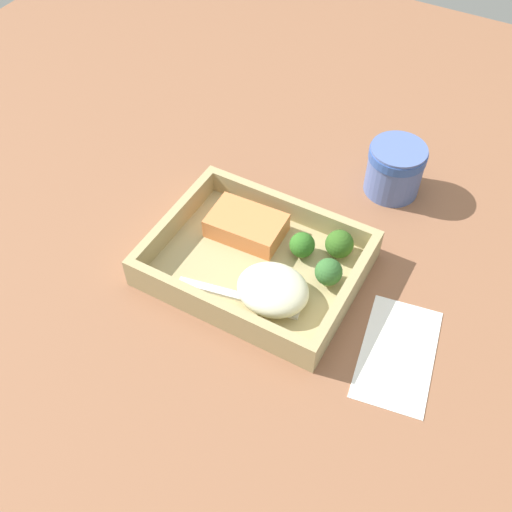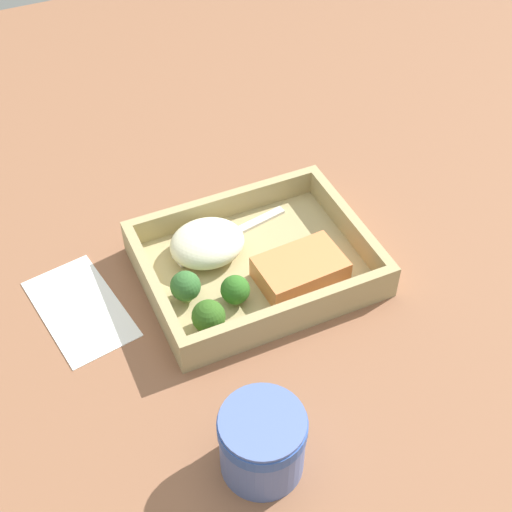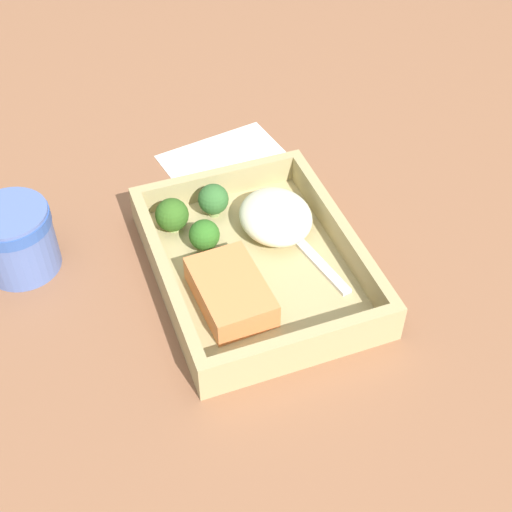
{
  "view_description": "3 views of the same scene",
  "coord_description": "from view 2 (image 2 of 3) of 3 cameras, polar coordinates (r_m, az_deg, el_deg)",
  "views": [
    {
      "loc": [
        24.14,
        -43.28,
        61.05
      ],
      "look_at": [
        0.0,
        0.0,
        2.7
      ],
      "focal_mm": 42.0,
      "sensor_mm": 36.0,
      "label": 1
    },
    {
      "loc": [
        24.26,
        53.13,
        62.61
      ],
      "look_at": [
        0.0,
        0.0,
        2.7
      ],
      "focal_mm": 50.0,
      "sensor_mm": 36.0,
      "label": 2
    },
    {
      "loc": [
        -48.97,
        18.13,
        55.48
      ],
      "look_at": [
        0.0,
        0.0,
        2.7
      ],
      "focal_mm": 50.0,
      "sensor_mm": 36.0,
      "label": 3
    }
  ],
  "objects": [
    {
      "name": "ground_plane",
      "position": [
        0.86,
        0.0,
        -1.71
      ],
      "size": [
        160.0,
        160.0,
        2.0
      ],
      "primitive_type": "cube",
      "color": "brown"
    },
    {
      "name": "takeout_tray",
      "position": [
        0.85,
        0.0,
        -0.99
      ],
      "size": [
        26.42,
        20.57,
        1.2
      ],
      "primitive_type": "cube",
      "color": "tan",
      "rests_on": "ground_plane"
    },
    {
      "name": "tray_rim",
      "position": [
        0.84,
        0.0,
        0.08
      ],
      "size": [
        26.42,
        20.57,
        3.32
      ],
      "color": "tan",
      "rests_on": "takeout_tray"
    },
    {
      "name": "salmon_fillet",
      "position": [
        0.82,
        3.56,
        -1.1
      ],
      "size": [
        10.25,
        6.93,
        2.9
      ],
      "primitive_type": "cube",
      "rotation": [
        0.0,
        0.0,
        0.05
      ],
      "color": "#E48046",
      "rests_on": "takeout_tray"
    },
    {
      "name": "mashed_potatoes",
      "position": [
        0.85,
        -3.92,
        1.04
      ],
      "size": [
        9.03,
        7.91,
        3.87
      ],
      "primitive_type": "ellipsoid",
      "color": "beige",
      "rests_on": "takeout_tray"
    },
    {
      "name": "broccoli_floret_1",
      "position": [
        0.8,
        -1.67,
        -2.74
      ],
      "size": [
        3.34,
        3.34,
        3.62
      ],
      "color": "#87A262",
      "rests_on": "takeout_tray"
    },
    {
      "name": "broccoli_floret_2",
      "position": [
        0.8,
        -5.66,
        -2.44
      ],
      "size": [
        3.47,
        3.47,
        3.94
      ],
      "color": "#819656",
      "rests_on": "takeout_tray"
    },
    {
      "name": "broccoli_floret_3",
      "position": [
        0.77,
        -3.82,
        -4.87
      ],
      "size": [
        3.71,
        3.71,
        3.91
      ],
      "color": "#8BA65F",
      "rests_on": "takeout_tray"
    },
    {
      "name": "fork",
      "position": [
        0.88,
        -2.59,
        1.44
      ],
      "size": [
        15.82,
        4.68,
        0.44
      ],
      "color": "silver",
      "rests_on": "takeout_tray"
    },
    {
      "name": "paper_cup",
      "position": [
        0.67,
        0.5,
        -14.52
      ],
      "size": [
        8.19,
        8.19,
        7.7
      ],
      "color": "#5269AC",
      "rests_on": "ground_plane"
    },
    {
      "name": "receipt_slip",
      "position": [
        0.84,
        -13.9,
        -4.09
      ],
      "size": [
        10.8,
        16.19,
        0.24
      ],
      "primitive_type": "cube",
      "rotation": [
        0.0,
        0.0,
        0.17
      ],
      "color": "white",
      "rests_on": "ground_plane"
    }
  ]
}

